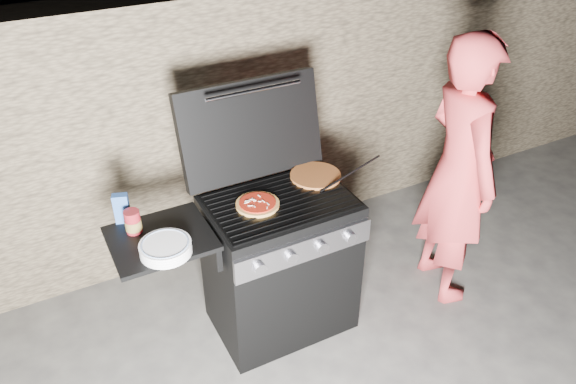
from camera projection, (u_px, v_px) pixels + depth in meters
name	position (u px, v px, depth m)	size (l,w,h in m)	color
ground	(281.00, 319.00, 3.55)	(50.00, 50.00, 0.00)	#3A3836
stone_wall	(211.00, 125.00, 3.84)	(8.00, 0.35, 1.80)	#7C6B4F
gas_grill	(242.00, 277.00, 3.21)	(1.34, 0.79, 0.91)	black
pizza_topped	(258.00, 204.00, 3.00)	(0.24, 0.24, 0.03)	tan
pizza_plain	(316.00, 176.00, 3.25)	(0.30, 0.30, 0.02)	#B66924
sauce_jar	(133.00, 222.00, 2.80)	(0.08, 0.08, 0.12)	maroon
blue_carton	(122.00, 208.00, 2.86)	(0.08, 0.04, 0.16)	#295198
plate_stack	(166.00, 248.00, 2.68)	(0.25, 0.25, 0.06)	white
person	(458.00, 172.00, 3.38)	(0.63, 0.42, 1.74)	#E23F43
tongs	(351.00, 173.00, 3.20)	(0.01, 0.01, 0.45)	black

